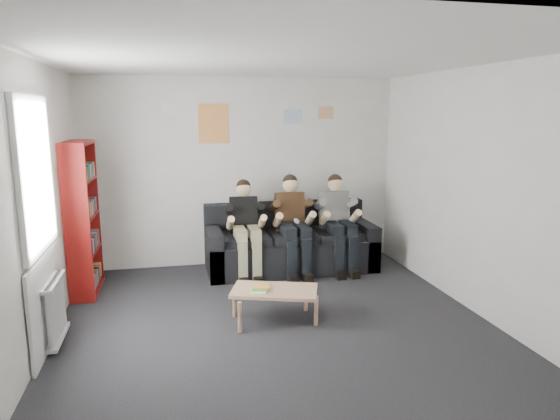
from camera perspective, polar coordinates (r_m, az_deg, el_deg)
The scene contains 14 objects.
room_shell at distance 4.85m, azimuth -0.06°, elevation 0.91°, with size 5.00×5.00×5.00m.
sofa at distance 7.16m, azimuth 1.09°, elevation -4.10°, with size 2.36×0.96×0.91m.
bookshelf at distance 6.53m, azimuth -21.55°, elevation -0.90°, with size 0.28×0.84×1.87m.
coffee_table at distance 5.39m, azimuth -0.64°, elevation -9.45°, with size 0.90×0.49×0.36m.
game_cases at distance 5.32m, azimuth -2.33°, elevation -9.02°, with size 0.20×0.17×0.04m.
person_left at distance 6.76m, azimuth -3.92°, elevation -2.10°, with size 0.38×0.80×1.31m.
person_middle at distance 6.87m, azimuth 1.51°, elevation -1.68°, with size 0.40×0.86×1.36m.
person_right at distance 7.06m, azimuth 6.69°, elevation -1.45°, with size 0.39×0.84×1.35m.
radiator at distance 5.32m, azimuth -24.22°, elevation -10.35°, with size 0.10×0.64×0.60m.
window at distance 5.14m, azimuth -25.62°, elevation -3.27°, with size 0.05×1.30×2.36m.
poster_large at distance 7.17m, azimuth -7.59°, elevation 9.77°, with size 0.42×0.01×0.55m, color gold.
poster_blue at distance 7.36m, azimuth 1.50°, elevation 10.67°, with size 0.25×0.01×0.20m, color #397DC2.
poster_pink at distance 7.50m, azimuth 5.28°, elevation 11.02°, with size 0.22×0.01×0.18m, color #B73985.
poster_sign at distance 7.14m, azimuth -12.52°, elevation 11.21°, with size 0.20×0.01×0.14m, color white.
Camera 1 is at (-1.03, -4.66, 2.21)m, focal length 32.00 mm.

